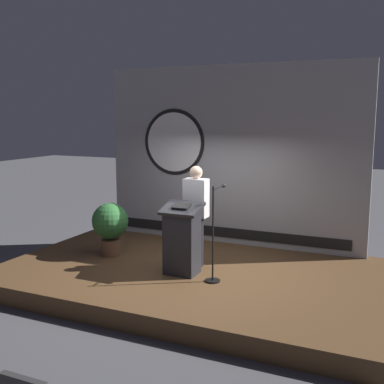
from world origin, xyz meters
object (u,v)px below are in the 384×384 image
microphone_stand (214,247)px  potted_plant (110,224)px  speaker_person (196,215)px  podium (182,240)px

microphone_stand → potted_plant: 2.31m
speaker_person → microphone_stand: speaker_person is taller
speaker_person → potted_plant: size_ratio=1.77×
podium → microphone_stand: 0.61m
podium → speaker_person: speaker_person is taller
podium → microphone_stand: (0.60, -0.09, -0.03)m
potted_plant → speaker_person: bearing=3.0°
podium → potted_plant: (-1.66, 0.39, 0.02)m
podium → microphone_stand: size_ratio=0.78×
microphone_stand → potted_plant: size_ratio=1.54×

